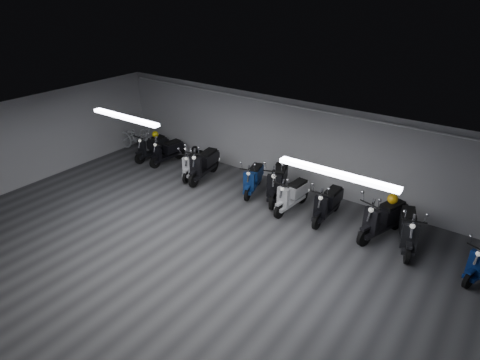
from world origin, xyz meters
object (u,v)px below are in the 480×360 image
Objects in this scene: scooter_1 at (167,147)px; scooter_0 at (151,143)px; scooter_7 at (328,199)px; scooter_8 at (384,213)px; scooter_2 at (193,160)px; scooter_3 at (203,159)px; helmet_0 at (195,150)px; scooter_9 at (409,224)px; helmet_2 at (393,199)px; scooter_5 at (277,176)px; scooter_4 at (253,174)px; bicycle at (137,135)px; scooter_6 at (292,190)px; helmet_3 at (155,134)px.

scooter_0 is at bearing -170.26° from scooter_1.
scooter_7 is 0.90× the size of scooter_8.
scooter_2 is at bearing -160.43° from scooter_8.
scooter_0 is 2.24m from scooter_2.
scooter_8 is at bearing 5.19° from scooter_1.
scooter_1 is 6.34m from scooter_7.
helmet_0 is (-0.51, 0.18, 0.16)m from scooter_3.
scooter_3 is 7.64× the size of helmet_0.
scooter_9 reaches higher than scooter_2.
scooter_3 is (2.67, -0.18, 0.09)m from scooter_0.
scooter_9 is at bearing -2.08° from helmet_0.
scooter_8 is 0.41m from helmet_2.
scooter_5 is (5.35, 0.07, 0.11)m from scooter_0.
bicycle reaches higher than scooter_4.
scooter_8 reaches higher than scooter_9.
scooter_0 reaches higher than helmet_2.
scooter_7 is at bearing -19.98° from scooter_4.
scooter_4 is 0.83m from scooter_5.
scooter_3 reaches higher than scooter_9.
helmet_2 is at bearing 13.98° from scooter_6.
helmet_3 is (-8.60, 0.39, 0.17)m from scooter_8.
scooter_5 is (3.12, 0.29, 0.13)m from scooter_2.
scooter_0 is 1.07m from bicycle.
scooter_5 is 6.39m from bicycle.
scooter_5 is at bearing 158.15° from scooter_6.
bicycle is (-3.26, 0.49, 0.03)m from scooter_2.
scooter_5 is 8.28× the size of helmet_3.
scooter_9 is 6.99× the size of helmet_2.
scooter_3 is 0.98× the size of scooter_8.
bicycle is at bearing 158.64° from scooter_9.
scooter_5 reaches higher than scooter_7.
scooter_9 is 7.80× the size of helmet_3.
scooter_5 is (0.82, 0.08, 0.11)m from scooter_4.
helmet_3 is at bearing 161.74° from scooter_3.
helmet_3 is (-0.75, 0.19, 0.27)m from scooter_1.
scooter_5 reaches higher than scooter_9.
scooter_9 is at bearing -10.06° from scooter_3.
scooter_7 is (1.75, -0.24, -0.08)m from scooter_5.
scooter_8 is at bearing -23.08° from scooter_5.
scooter_1 is at bearing 178.14° from helmet_0.
helmet_3 is (-2.21, 0.46, 0.29)m from scooter_2.
scooter_6 is at bearing -101.50° from bicycle.
scooter_2 is 6.50m from helmet_2.
scooter_3 is 0.98× the size of bicycle.
scooter_5 is at bearing 1.34° from helmet_0.
scooter_8 is (1.51, 0.02, 0.07)m from scooter_7.
scooter_0 is 0.87× the size of scooter_8.
scooter_7 reaches higher than helmet_3.
scooter_6 reaches higher than scooter_0.
bicycle reaches higher than scooter_0.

